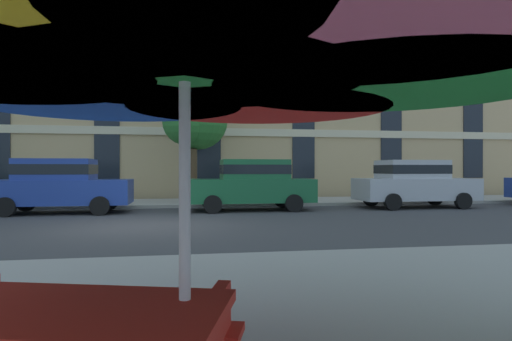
% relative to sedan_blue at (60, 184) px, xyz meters
% --- Properties ---
extents(ground_plane, '(120.00, 120.00, 0.00)m').
position_rel_sedan_blue_xyz_m(ground_plane, '(2.89, -3.70, -0.95)').
color(ground_plane, '#38383A').
extents(sidewalk_far, '(56.00, 3.60, 0.12)m').
position_rel_sedan_blue_xyz_m(sidewalk_far, '(2.89, 3.10, -0.89)').
color(sidewalk_far, '#9E998E').
rests_on(sidewalk_far, ground).
extents(apartment_building, '(45.72, 12.08, 19.20)m').
position_rel_sedan_blue_xyz_m(apartment_building, '(2.89, 11.29, 8.65)').
color(apartment_building, tan).
rests_on(apartment_building, ground).
extents(sedan_blue, '(4.40, 1.98, 1.78)m').
position_rel_sedan_blue_xyz_m(sedan_blue, '(0.00, 0.00, 0.00)').
color(sedan_blue, navy).
rests_on(sedan_blue, ground).
extents(sedan_green, '(4.40, 1.98, 1.78)m').
position_rel_sedan_blue_xyz_m(sedan_green, '(6.35, 0.00, 0.00)').
color(sedan_green, '#195933').
rests_on(sedan_green, ground).
extents(sedan_silver, '(4.40, 1.98, 1.78)m').
position_rel_sedan_blue_xyz_m(sedan_silver, '(12.54, 0.00, 0.00)').
color(sedan_silver, '#A8AAB2').
rests_on(sedan_silver, ground).
extents(street_tree_middle, '(2.67, 2.59, 4.73)m').
position_rel_sedan_blue_xyz_m(street_tree_middle, '(4.43, 2.83, 2.47)').
color(street_tree_middle, '#4C3823').
rests_on(street_tree_middle, ground).
extents(patio_umbrella, '(4.14, 3.85, 2.48)m').
position_rel_sedan_blue_xyz_m(patio_umbrella, '(3.98, -12.70, 1.20)').
color(patio_umbrella, silver).
rests_on(patio_umbrella, ground).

